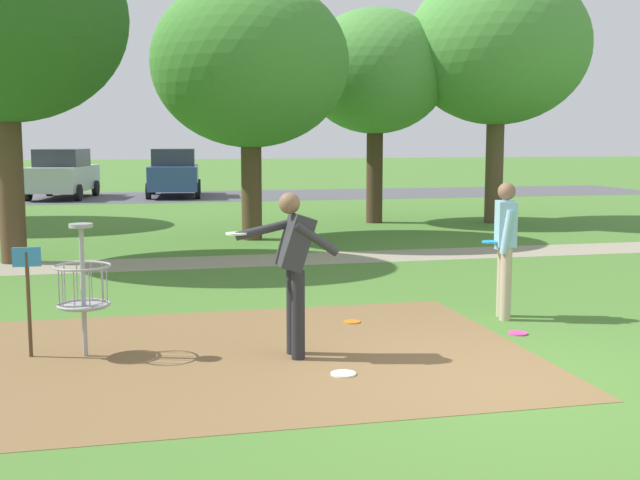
# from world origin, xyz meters

# --- Properties ---
(ground_plane) EXTENTS (160.00, 160.00, 0.00)m
(ground_plane) POSITION_xyz_m (0.00, 0.00, 0.00)
(ground_plane) COLOR #47752D
(dirt_tee_pad) EXTENTS (5.93, 4.42, 0.01)m
(dirt_tee_pad) POSITION_xyz_m (-2.28, 1.54, 0.00)
(dirt_tee_pad) COLOR brown
(dirt_tee_pad) RESTS_ON ground
(disc_golf_basket) EXTENTS (0.98, 0.58, 1.39)m
(disc_golf_basket) POSITION_xyz_m (-3.97, 1.91, 0.75)
(disc_golf_basket) COLOR #9E9EA3
(disc_golf_basket) RESTS_ON ground
(player_waiting_left) EXTENTS (0.44, 0.49, 1.71)m
(player_waiting_left) POSITION_xyz_m (1.12, 2.57, 0.97)
(player_waiting_left) COLOR tan
(player_waiting_left) RESTS_ON ground
(player_waiting_right) EXTENTS (1.12, 0.46, 1.71)m
(player_waiting_right) POSITION_xyz_m (-1.80, 1.40, 0.99)
(player_waiting_right) COLOR #232328
(player_waiting_right) RESTS_ON ground
(frisbee_near_basket) EXTENTS (0.22, 0.22, 0.02)m
(frisbee_near_basket) POSITION_xyz_m (0.92, 1.76, 0.01)
(frisbee_near_basket) COLOR #E53D99
(frisbee_near_basket) RESTS_ON ground
(frisbee_by_tee) EXTENTS (0.20, 0.20, 0.02)m
(frisbee_by_tee) POSITION_xyz_m (-0.81, 2.74, 0.01)
(frisbee_by_tee) COLOR orange
(frisbee_by_tee) RESTS_ON ground
(frisbee_mid_grass) EXTENTS (0.25, 0.25, 0.02)m
(frisbee_mid_grass) POSITION_xyz_m (-1.47, 0.65, 0.01)
(frisbee_mid_grass) COLOR white
(frisbee_mid_grass) RESTS_ON ground
(tree_near_left) EXTENTS (3.83, 3.83, 5.61)m
(tree_near_left) POSITION_xyz_m (2.89, 13.97, 3.96)
(tree_near_left) COLOR #422D1E
(tree_near_left) RESTS_ON ground
(tree_near_right) EXTENTS (4.32, 4.32, 5.71)m
(tree_near_right) POSITION_xyz_m (-0.82, 11.14, 3.86)
(tree_near_right) COLOR #4C3823
(tree_near_right) RESTS_ON ground
(tree_mid_left) EXTENTS (4.34, 4.34, 6.21)m
(tree_mid_left) POSITION_xyz_m (-5.52, 8.77, 4.34)
(tree_mid_left) COLOR #4C3823
(tree_mid_left) RESTS_ON ground
(tree_mid_center) EXTENTS (4.77, 4.77, 6.65)m
(tree_mid_center) POSITION_xyz_m (5.99, 13.25, 4.60)
(tree_mid_center) COLOR brown
(tree_mid_center) RESTS_ON ground
(parking_lot_strip) EXTENTS (36.00, 6.00, 0.01)m
(parking_lot_strip) POSITION_xyz_m (0.00, 24.88, 0.00)
(parking_lot_strip) COLOR #4C4C51
(parking_lot_strip) RESTS_ON ground
(parked_car_leftmost) EXTENTS (2.56, 4.46, 1.84)m
(parked_car_leftmost) POSITION_xyz_m (-5.94, 24.93, 0.92)
(parked_car_leftmost) COLOR #B2B7BC
(parked_car_leftmost) RESTS_ON ground
(parked_car_center_left) EXTENTS (2.26, 4.34, 1.84)m
(parked_car_center_left) POSITION_xyz_m (-1.83, 24.95, 0.92)
(parked_car_center_left) COLOR #2D4784
(parked_car_center_left) RESTS_ON ground
(gravel_path) EXTENTS (40.00, 1.48, 0.00)m
(gravel_path) POSITION_xyz_m (0.00, 8.03, 0.00)
(gravel_path) COLOR gray
(gravel_path) RESTS_ON ground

